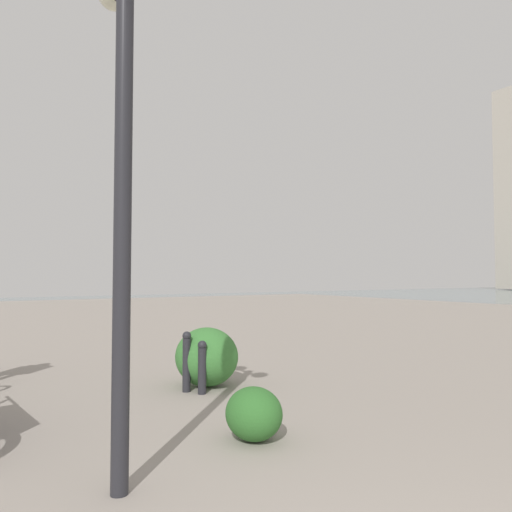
% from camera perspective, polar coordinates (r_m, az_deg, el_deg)
% --- Properties ---
extents(lamppost, '(0.98, 0.28, 4.30)m').
position_cam_1_polar(lamppost, '(4.08, -15.51, 13.94)').
color(lamppost, '#232328').
rests_on(lamppost, ground).
extents(bollard_near, '(0.13, 0.13, 0.76)m').
position_cam_1_polar(bollard_near, '(7.10, -6.45, -12.90)').
color(bollard_near, '#232328').
rests_on(bollard_near, ground).
extents(bollard_mid, '(0.13, 0.13, 0.88)m').
position_cam_1_polar(bollard_mid, '(7.25, -8.27, -12.20)').
color(bollard_mid, '#232328').
rests_on(bollard_mid, ground).
extents(shrub_low, '(1.05, 0.95, 0.90)m').
position_cam_1_polar(shrub_low, '(7.58, -5.90, -11.85)').
color(shrub_low, '#387533').
rests_on(shrub_low, ground).
extents(shrub_round, '(0.64, 0.58, 0.54)m').
position_cam_1_polar(shrub_round, '(5.19, -0.26, -18.28)').
color(shrub_round, '#2D6628').
rests_on(shrub_round, ground).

